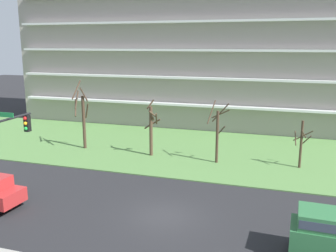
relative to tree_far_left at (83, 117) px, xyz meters
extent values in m
plane|color=#232326|center=(11.77, -11.36, -3.13)|extent=(160.00, 160.00, 0.00)
cube|color=#547F42|center=(11.77, 2.64, -3.09)|extent=(80.00, 16.00, 0.08)
cube|color=#9E938C|center=(11.77, 15.88, 6.06)|extent=(53.04, 10.47, 18.39)
cube|color=silver|center=(11.77, 10.19, -0.07)|extent=(50.92, 0.90, 0.24)
cube|color=silver|center=(11.77, 10.19, 3.00)|extent=(50.92, 0.90, 0.24)
cube|color=silver|center=(11.77, 10.19, 6.06)|extent=(50.92, 0.90, 0.24)
cube|color=silver|center=(11.77, 10.19, 9.12)|extent=(50.92, 0.90, 0.24)
cylinder|color=#423023|center=(0.09, 0.02, -0.56)|extent=(0.30, 0.30, 5.14)
cylinder|color=#423023|center=(-0.48, -0.12, 1.63)|extent=(0.43, 1.26, 1.61)
cylinder|color=#423023|center=(-0.59, 0.08, 2.54)|extent=(0.27, 1.47, 1.69)
cylinder|color=#423023|center=(-0.53, -0.31, 0.89)|extent=(0.81, 1.38, 1.49)
cylinder|color=#423023|center=(0.32, 0.29, 0.54)|extent=(0.72, 0.64, 1.49)
cylinder|color=#423023|center=(0.34, -0.19, 2.17)|extent=(0.59, 0.69, 1.38)
cylinder|color=#4C3828|center=(6.98, -0.30, -0.86)|extent=(0.30, 0.30, 4.54)
cylinder|color=#4C3828|center=(6.71, 0.06, -0.39)|extent=(0.85, 0.70, 0.64)
cylinder|color=#4C3828|center=(7.14, -0.44, 0.57)|extent=(0.46, 0.49, 0.90)
cylinder|color=#4C3828|center=(7.20, -0.53, 0.80)|extent=(0.61, 0.59, 0.63)
cylinder|color=#4C3828|center=(7.12, 0.27, -0.16)|extent=(1.25, 0.43, 0.83)
cylinder|color=#4C3828|center=(7.45, -0.16, 0.30)|extent=(0.45, 1.08, 1.20)
cylinder|color=#4C3828|center=(6.85, -0.04, 1.54)|extent=(0.69, 0.43, 0.90)
cylinder|color=#423023|center=(12.97, -0.60, -0.88)|extent=(0.23, 0.23, 4.51)
cylinder|color=#423023|center=(13.29, -0.29, -0.27)|extent=(0.73, 0.75, 0.87)
cylinder|color=#423023|center=(13.07, 0.15, 0.99)|extent=(1.56, 0.30, 0.88)
cylinder|color=#423023|center=(13.07, 0.09, 1.10)|extent=(1.47, 0.31, 1.71)
cylinder|color=#423023|center=(12.40, -0.40, 1.22)|extent=(0.53, 1.27, 1.87)
cylinder|color=#423023|center=(19.64, 0.09, -1.15)|extent=(0.20, 0.20, 3.97)
cylinder|color=#423023|center=(20.05, 0.37, -0.77)|extent=(0.67, 0.93, 0.95)
cylinder|color=#423023|center=(19.18, 0.04, -0.61)|extent=(0.20, 1.00, 1.01)
cylinder|color=#423023|center=(19.77, -0.09, -0.20)|extent=(0.49, 0.38, 0.73)
cylinder|color=#423023|center=(19.78, 0.81, -0.56)|extent=(1.50, 0.37, 1.04)
cylinder|color=black|center=(19.62, -12.40, -2.77)|extent=(0.73, 0.25, 0.72)
cylinder|color=black|center=(2.40, -12.58, -2.73)|extent=(0.81, 0.26, 0.80)
cylinder|color=black|center=(4.94, -15.91, 3.09)|extent=(0.12, 4.11, 0.12)
cube|color=black|center=(4.94, -14.15, 2.59)|extent=(0.28, 0.28, 0.90)
sphere|color=red|center=(4.94, -14.30, 2.89)|extent=(0.20, 0.20, 0.20)
sphere|color=#F2A519|center=(4.94, -14.30, 2.61)|extent=(0.20, 0.20, 0.20)
sphere|color=green|center=(4.94, -14.30, 2.33)|extent=(0.20, 0.20, 0.20)
cube|color=#197238|center=(4.94, -15.70, 3.34)|extent=(0.90, 0.04, 0.24)
camera|label=1|loc=(18.15, -30.75, 6.84)|focal=40.06mm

